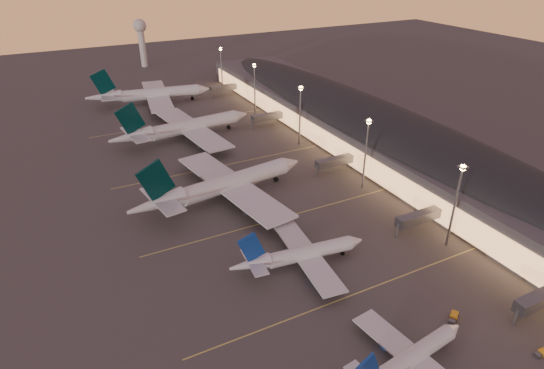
% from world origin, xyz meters
% --- Properties ---
extents(ground, '(700.00, 700.00, 0.00)m').
position_xyz_m(ground, '(0.00, 0.00, 0.00)').
color(ground, '#484542').
extents(airliner_narrow_south, '(33.42, 30.06, 11.93)m').
position_xyz_m(airliner_narrow_south, '(-5.11, -28.53, 3.08)').
color(airliner_narrow_south, silver).
rests_on(airliner_narrow_south, ground).
extents(airliner_narrow_north, '(38.80, 34.87, 13.85)m').
position_xyz_m(airliner_narrow_north, '(-7.05, 11.45, 3.58)').
color(airliner_narrow_north, silver).
rests_on(airliner_narrow_north, ground).
extents(airliner_wide_near, '(65.38, 60.18, 20.94)m').
position_xyz_m(airliner_wide_near, '(-11.91, 54.86, 5.39)').
color(airliner_wide_near, silver).
rests_on(airliner_wide_near, ground).
extents(airliner_wide_mid, '(65.70, 60.25, 21.02)m').
position_xyz_m(airliner_wide_mid, '(-6.94, 113.79, 5.41)').
color(airliner_wide_mid, silver).
rests_on(airliner_wide_mid, ground).
extents(airliner_wide_far, '(65.79, 60.54, 21.07)m').
position_xyz_m(airliner_wide_far, '(-7.65, 171.43, 5.42)').
color(airliner_wide_far, silver).
rests_on(airliner_wide_far, ground).
extents(terminal_building, '(56.35, 255.00, 17.46)m').
position_xyz_m(terminal_building, '(61.84, 72.47, 8.78)').
color(terminal_building, '#4A4A4F').
rests_on(terminal_building, ground).
extents(light_masts, '(2.20, 217.20, 25.90)m').
position_xyz_m(light_masts, '(36.00, 65.00, 17.55)').
color(light_masts, gray).
rests_on(light_masts, ground).
extents(radar_tower, '(9.00, 9.00, 32.50)m').
position_xyz_m(radar_tower, '(10.00, 260.00, 21.87)').
color(radar_tower, silver).
rests_on(radar_tower, ground).
extents(lane_markings, '(90.00, 180.36, 0.00)m').
position_xyz_m(lane_markings, '(0.00, 40.00, 0.01)').
color(lane_markings, '#D8C659').
rests_on(lane_markings, ground).
extents(baggage_tug_a, '(3.88, 1.91, 1.12)m').
position_xyz_m(baggage_tug_a, '(23.89, -38.80, 0.51)').
color(baggage_tug_a, '#F1A318').
rests_on(baggage_tug_a, ground).
extents(baggage_tug_b, '(4.11, 3.35, 1.16)m').
position_xyz_m(baggage_tug_b, '(14.98, -22.45, 0.53)').
color(baggage_tug_b, '#F1A318').
rests_on(baggage_tug_b, ground).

